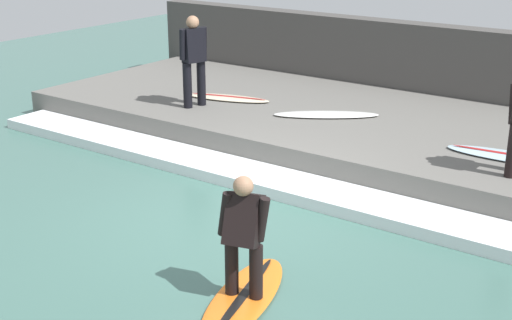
% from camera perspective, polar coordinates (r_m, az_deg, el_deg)
% --- Properties ---
extents(ground_plane, '(28.00, 28.00, 0.00)m').
position_cam_1_polar(ground_plane, '(9.54, -1.75, -4.78)').
color(ground_plane, '#426B60').
extents(concrete_ledge, '(4.40, 12.67, 0.49)m').
position_cam_1_polar(concrete_ledge, '(12.58, 9.03, 2.26)').
color(concrete_ledge, '#66635E').
rests_on(concrete_ledge, ground_plane).
extents(back_wall, '(0.50, 13.31, 1.80)m').
position_cam_1_polar(back_wall, '(14.59, 13.57, 7.00)').
color(back_wall, '#474442').
rests_on(back_wall, ground_plane).
extents(wave_foam_crest, '(0.84, 12.04, 0.17)m').
position_cam_1_polar(wave_foam_crest, '(10.47, 2.47, -2.01)').
color(wave_foam_crest, white).
rests_on(wave_foam_crest, ground_plane).
extents(surfboard_riding, '(1.94, 1.06, 0.07)m').
position_cam_1_polar(surfboard_riding, '(7.69, -0.97, -10.90)').
color(surfboard_riding, orange).
rests_on(surfboard_riding, ground_plane).
extents(surfer_riding, '(0.46, 0.57, 1.34)m').
position_cam_1_polar(surfer_riding, '(7.33, -1.00, -5.68)').
color(surfer_riding, black).
rests_on(surfer_riding, surfboard_riding).
extents(surfer_waiting_near, '(0.55, 0.36, 1.65)m').
position_cam_1_polar(surfer_waiting_near, '(12.95, -5.02, 8.27)').
color(surfer_waiting_near, black).
rests_on(surfer_waiting_near, concrete_ledge).
extents(surfboard_waiting_near, '(0.87, 1.70, 0.07)m').
position_cam_1_polar(surfboard_waiting_near, '(13.59, -2.23, 4.99)').
color(surfboard_waiting_near, beige).
rests_on(surfboard_waiting_near, concrete_ledge).
extents(surfboard_waiting_far, '(0.64, 1.91, 0.07)m').
position_cam_1_polar(surfboard_waiting_far, '(10.98, 19.74, 0.27)').
color(surfboard_waiting_far, silver).
rests_on(surfboard_waiting_far, concrete_ledge).
extents(surfboard_spare, '(1.41, 1.77, 0.06)m').
position_cam_1_polar(surfboard_spare, '(12.53, 5.64, 3.64)').
color(surfboard_spare, white).
rests_on(surfboard_spare, concrete_ledge).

